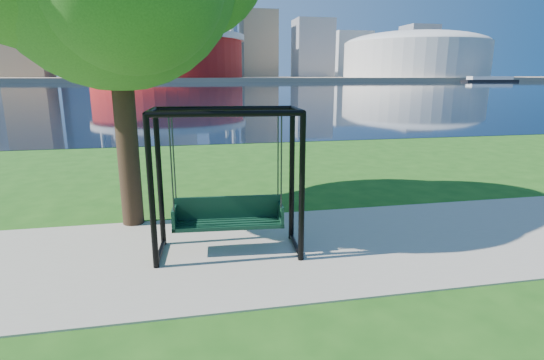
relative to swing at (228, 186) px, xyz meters
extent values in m
plane|color=#1E5114|center=(0.59, 0.46, -1.26)|extent=(900.00, 900.00, 0.00)
cube|color=#9E937F|center=(0.59, -0.04, -1.24)|extent=(120.00, 4.00, 0.03)
cube|color=black|center=(0.59, 102.46, -1.25)|extent=(900.00, 180.00, 0.02)
cube|color=#937F60|center=(0.59, 306.46, -0.26)|extent=(900.00, 228.00, 2.00)
cylinder|color=maroon|center=(-9.41, 235.46, 11.74)|extent=(80.00, 80.00, 22.00)
cylinder|color=silver|center=(-9.41, 235.46, 21.24)|extent=(83.00, 83.00, 3.00)
cylinder|color=silver|center=(23.50, 254.46, 16.74)|extent=(2.00, 2.00, 32.00)
cylinder|color=silver|center=(-42.32, 254.46, 16.74)|extent=(2.00, 2.00, 32.00)
cylinder|color=silver|center=(-42.32, 216.46, 16.74)|extent=(2.00, 2.00, 32.00)
cylinder|color=silver|center=(23.50, 216.46, 16.74)|extent=(2.00, 2.00, 32.00)
cylinder|color=beige|center=(135.59, 235.46, 10.74)|extent=(84.00, 84.00, 20.00)
ellipsoid|color=beige|center=(135.59, 235.46, 19.74)|extent=(84.00, 84.00, 15.12)
cube|color=#998466|center=(-99.41, 300.46, 44.74)|extent=(26.00, 26.00, 88.00)
cube|color=slate|center=(-69.41, 325.46, 48.24)|extent=(30.00, 24.00, 95.00)
cube|color=gray|center=(-39.41, 305.46, 36.74)|extent=(24.00, 24.00, 72.00)
cube|color=silver|center=(-9.41, 335.46, 40.74)|extent=(32.00, 28.00, 80.00)
cube|color=slate|center=(25.59, 310.46, 29.74)|extent=(22.00, 22.00, 58.00)
cube|color=#998466|center=(55.59, 325.46, 24.74)|extent=(26.00, 26.00, 48.00)
cube|color=gray|center=(95.59, 315.46, 21.74)|extent=(28.00, 24.00, 42.00)
cube|color=silver|center=(135.59, 340.46, 18.74)|extent=(30.00, 26.00, 36.00)
cube|color=gray|center=(185.59, 320.46, 20.74)|extent=(24.00, 24.00, 40.00)
cube|color=#998466|center=(225.59, 335.46, 16.74)|extent=(26.00, 26.00, 32.00)
cylinder|color=black|center=(-1.25, -0.44, 0.02)|extent=(0.11, 0.11, 2.55)
cylinder|color=black|center=(1.17, -0.62, 0.02)|extent=(0.11, 0.11, 2.55)
cylinder|color=black|center=(-1.18, 0.56, 0.02)|extent=(0.11, 0.11, 2.55)
cylinder|color=black|center=(1.25, 0.37, 0.02)|extent=(0.11, 0.11, 2.55)
cylinder|color=black|center=(-0.04, -0.53, 1.29)|extent=(2.44, 0.28, 0.10)
cylinder|color=black|center=(0.04, 0.47, 1.29)|extent=(2.44, 0.28, 0.10)
cylinder|color=black|center=(-1.22, 0.06, 1.29)|extent=(0.17, 1.00, 0.10)
cylinder|color=black|center=(-1.22, 0.06, -1.17)|extent=(0.15, 1.00, 0.08)
cylinder|color=black|center=(1.21, -0.12, 1.29)|extent=(0.17, 1.00, 0.10)
cylinder|color=black|center=(1.21, -0.12, -1.17)|extent=(0.15, 1.00, 0.08)
cube|color=black|center=(0.00, -0.03, -0.70)|extent=(1.97, 0.64, 0.07)
cube|color=black|center=(0.01, 0.18, -0.46)|extent=(1.94, 0.20, 0.42)
cube|color=black|center=(-0.94, 0.04, -0.55)|extent=(0.09, 0.50, 0.38)
cube|color=black|center=(0.93, -0.10, -0.55)|extent=(0.09, 0.50, 0.38)
cylinder|color=#2F2F33|center=(-0.93, -0.17, 0.43)|extent=(0.03, 0.03, 1.61)
cylinder|color=#2F2F33|center=(0.89, -0.30, 0.43)|extent=(0.03, 0.03, 1.61)
cylinder|color=#2F2F33|center=(-0.90, 0.24, 0.43)|extent=(0.03, 0.03, 1.61)
cylinder|color=#2F2F33|center=(0.92, 0.10, 0.43)|extent=(0.03, 0.03, 1.61)
cylinder|color=black|center=(-1.87, 1.91, 0.95)|extent=(0.44, 0.44, 4.42)
cube|color=black|center=(147.62, 183.10, -0.70)|extent=(27.17, 9.40, 1.07)
cube|color=white|center=(147.62, 183.10, 0.63)|extent=(21.74, 7.61, 1.60)
camera|label=1|loc=(-0.65, -7.17, 1.87)|focal=28.00mm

